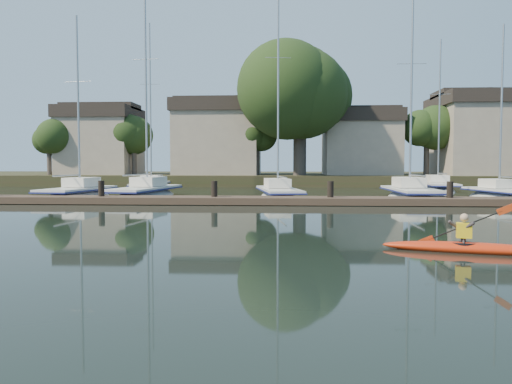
# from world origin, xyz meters

# --- Properties ---
(ground) EXTENTS (160.00, 160.00, 0.00)m
(ground) POSITION_xyz_m (0.00, 0.00, 0.00)
(ground) COLOR black
(ground) RESTS_ON ground
(kayak) EXTENTS (4.04, 1.52, 1.29)m
(kayak) POSITION_xyz_m (5.06, 0.35, 0.16)
(kayak) COLOR #B9150E
(kayak) RESTS_ON ground
(dock) EXTENTS (34.00, 2.00, 1.80)m
(dock) POSITION_xyz_m (0.00, 14.00, 0.20)
(dock) COLOR #4E3A2C
(dock) RESTS_ON ground
(sailboat_0) EXTENTS (3.03, 7.98, 12.35)m
(sailboat_0) POSITION_xyz_m (-11.93, 17.92, -0.20)
(sailboat_0) COLOR silver
(sailboat_0) RESTS_ON ground
(sailboat_1) EXTENTS (3.36, 9.22, 14.73)m
(sailboat_1) POSITION_xyz_m (-7.98, 18.73, -0.20)
(sailboat_1) COLOR silver
(sailboat_1) RESTS_ON ground
(sailboat_2) EXTENTS (3.44, 9.04, 14.61)m
(sailboat_2) POSITION_xyz_m (0.27, 18.61, -0.18)
(sailboat_2) COLOR silver
(sailboat_2) RESTS_ON ground
(sailboat_3) EXTENTS (2.32, 8.58, 13.81)m
(sailboat_3) POSITION_xyz_m (8.07, 18.14, -0.21)
(sailboat_3) COLOR silver
(sailboat_3) RESTS_ON ground
(sailboat_4) EXTENTS (3.16, 7.07, 11.59)m
(sailboat_4) POSITION_xyz_m (13.56, 18.86, -0.19)
(sailboat_4) COLOR silver
(sailboat_4) RESTS_ON ground
(sailboat_5) EXTENTS (2.58, 8.81, 14.39)m
(sailboat_5) POSITION_xyz_m (-10.02, 27.36, -0.18)
(sailboat_5) COLOR silver
(sailboat_5) RESTS_ON ground
(sailboat_7) EXTENTS (2.90, 8.18, 12.91)m
(sailboat_7) POSITION_xyz_m (12.50, 27.60, -0.19)
(sailboat_7) COLOR silver
(sailboat_7) RESTS_ON ground
(shore) EXTENTS (90.00, 25.25, 12.75)m
(shore) POSITION_xyz_m (1.61, 40.29, 3.23)
(shore) COLOR #2A3118
(shore) RESTS_ON ground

